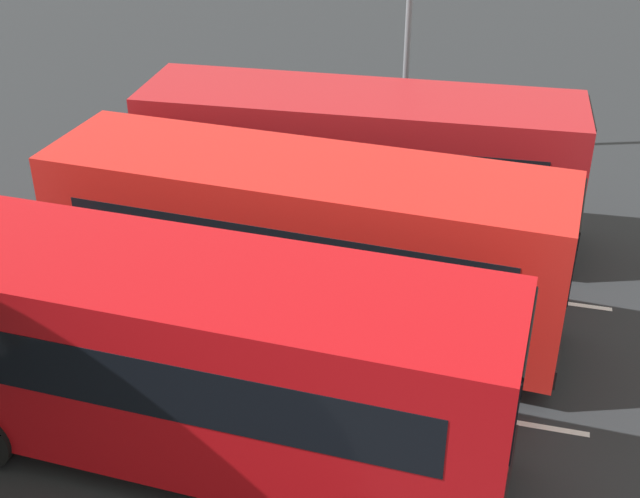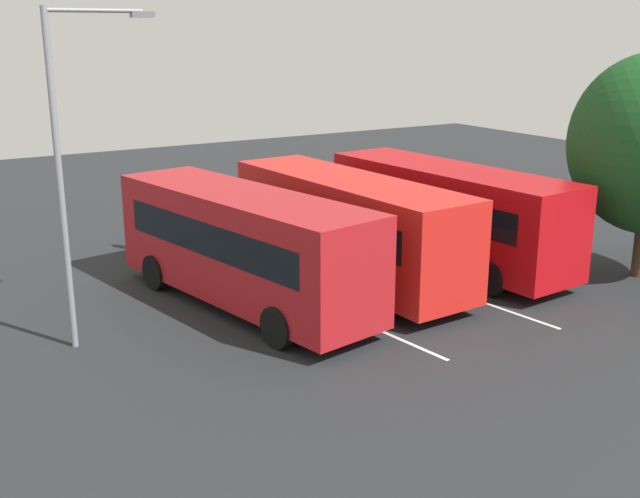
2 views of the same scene
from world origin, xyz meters
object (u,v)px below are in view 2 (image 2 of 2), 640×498
bus_far_left (448,212)px  bus_center_left (348,225)px  bus_center_right (243,244)px  street_lamp (69,159)px  pedestrian (140,225)px

bus_far_left → bus_center_left: same height
bus_far_left → bus_center_right: (-0.08, 7.48, 0.00)m
bus_far_left → bus_center_left: (0.18, 3.80, 0.00)m
bus_center_left → bus_far_left: bearing=-96.4°
bus_far_left → bus_center_left: size_ratio=1.00×
bus_center_right → street_lamp: (-0.45, 4.63, 2.85)m
bus_center_right → pedestrian: (6.94, 0.66, -0.86)m
bus_far_left → pedestrian: bearing=45.3°
bus_center_left → bus_center_right: size_ratio=0.99×
bus_center_right → street_lamp: bearing=85.3°
bus_center_right → bus_far_left: bearing=-99.6°
pedestrian → street_lamp: size_ratio=0.20×
street_lamp → bus_far_left: bearing=0.5°
pedestrian → street_lamp: street_lamp is taller
bus_center_left → bus_center_right: same height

